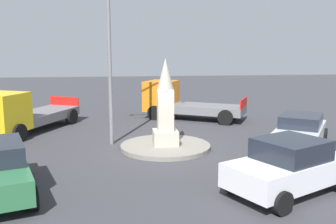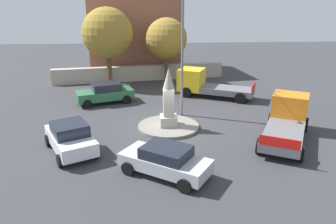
% 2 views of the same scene
% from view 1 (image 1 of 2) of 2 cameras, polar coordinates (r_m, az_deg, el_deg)
% --- Properties ---
extents(ground_plane, '(80.00, 80.00, 0.00)m').
position_cam_1_polar(ground_plane, '(15.91, -0.39, -5.53)').
color(ground_plane, '#38383D').
extents(traffic_island, '(3.76, 3.76, 0.17)m').
position_cam_1_polar(traffic_island, '(15.89, -0.39, -5.23)').
color(traffic_island, gray).
rests_on(traffic_island, ground).
extents(monument, '(1.02, 1.02, 3.60)m').
position_cam_1_polar(monument, '(15.54, -0.40, 0.72)').
color(monument, '#B2AA99').
rests_on(monument, traffic_island).
extents(streetlamp, '(3.71, 0.28, 8.81)m').
position_cam_1_polar(streetlamp, '(16.32, -8.96, 13.35)').
color(streetlamp, slate).
rests_on(streetlamp, ground).
extents(car_silver_far_side, '(3.69, 4.34, 1.41)m').
position_cam_1_polar(car_silver_far_side, '(16.85, 19.34, -2.64)').
color(car_silver_far_side, '#B7BABF').
rests_on(car_silver_far_side, ground).
extents(car_white_near_island, '(4.24, 3.34, 1.60)m').
position_cam_1_polar(car_white_near_island, '(11.57, 17.85, -7.76)').
color(car_white_near_island, silver).
rests_on(car_white_near_island, ground).
extents(truck_orange_parked_right, '(6.08, 4.49, 2.19)m').
position_cam_1_polar(truck_orange_parked_right, '(22.44, 1.89, 1.56)').
color(truck_orange_parked_right, orange).
rests_on(truck_orange_parked_right, ground).
extents(truck_yellow_parked_left, '(4.26, 6.21, 2.16)m').
position_cam_1_polar(truck_yellow_parked_left, '(19.56, -21.49, -0.30)').
color(truck_yellow_parked_left, yellow).
rests_on(truck_yellow_parked_left, ground).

